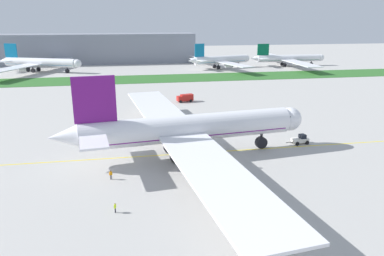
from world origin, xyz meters
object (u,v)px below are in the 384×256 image
object	(u,v)px
service_truck_fuel_bowser	(185,98)
parked_airliner_far_left	(39,63)
ground_crew_marshaller_front	(115,207)
ground_crew_wingwalker_port	(111,174)
parked_airliner_far_centre	(220,60)
parked_airliner_far_right	(287,58)
service_truck_baggage_loader	(163,115)
airliner_foreground	(186,129)
pushback_tug	(300,140)

from	to	relation	value
service_truck_fuel_bowser	parked_airliner_far_left	bearing A→B (deg)	127.70
ground_crew_marshaller_front	parked_airliner_far_left	xyz separation A→B (m)	(-42.56, 156.17, 3.99)
ground_crew_wingwalker_port	service_truck_fuel_bowser	bearing A→B (deg)	68.97
ground_crew_marshaller_front	service_truck_fuel_bowser	size ratio (longest dim) A/B	0.27
parked_airliner_far_centre	parked_airliner_far_right	size ratio (longest dim) A/B	0.83
ground_crew_marshaller_front	parked_airliner_far_left	size ratio (longest dim) A/B	0.02
service_truck_baggage_loader	ground_crew_wingwalker_port	bearing A→B (deg)	-108.99
service_truck_baggage_loader	parked_airliner_far_left	bearing A→B (deg)	117.45
ground_crew_wingwalker_port	airliner_foreground	bearing A→B (deg)	30.73
service_truck_baggage_loader	parked_airliner_far_right	size ratio (longest dim) A/B	0.07
pushback_tug	parked_airliner_far_centre	distance (m)	128.91
parked_airliner_far_right	pushback_tug	bearing A→B (deg)	-112.67
ground_crew_wingwalker_port	parked_airliner_far_left	distance (m)	149.88
parked_airliner_far_right	parked_airliner_far_centre	bearing A→B (deg)	-175.00
service_truck_fuel_bowser	parked_airliner_far_left	world-z (taller)	parked_airliner_far_left
parked_airliner_far_right	service_truck_fuel_bowser	bearing A→B (deg)	-131.58
service_truck_fuel_bowser	parked_airliner_far_right	distance (m)	112.40
airliner_foreground	pushback_tug	bearing A→B (deg)	7.00
airliner_foreground	ground_crew_wingwalker_port	size ratio (longest dim) A/B	49.61
ground_crew_wingwalker_port	parked_airliner_far_right	size ratio (longest dim) A/B	0.02
parked_airliner_far_right	service_truck_baggage_loader	bearing A→B (deg)	-128.60
airliner_foreground	service_truck_baggage_loader	size ratio (longest dim) A/B	16.71
parked_airliner_far_centre	parked_airliner_far_right	xyz separation A→B (m)	(42.23, 3.70, -0.35)
ground_crew_marshaller_front	parked_airliner_far_right	xyz separation A→B (m)	(96.70, 156.51, 3.49)
airliner_foreground	parked_airliner_far_right	distance (m)	158.49
pushback_tug	parked_airliner_far_left	xyz separation A→B (m)	(-84.17, 131.56, 3.96)
ground_crew_wingwalker_port	parked_airliner_far_left	world-z (taller)	parked_airliner_far_left
airliner_foreground	parked_airliner_far_centre	world-z (taller)	airliner_foreground
pushback_tug	ground_crew_marshaller_front	xyz separation A→B (m)	(-41.61, -24.61, -0.03)
pushback_tug	parked_airliner_far_right	size ratio (longest dim) A/B	0.08
parked_airliner_far_centre	ground_crew_wingwalker_port	bearing A→B (deg)	-111.54
service_truck_baggage_loader	parked_airliner_far_centre	size ratio (longest dim) A/B	0.08
ground_crew_marshaller_front	service_truck_fuel_bowser	world-z (taller)	service_truck_fuel_bowser
ground_crew_wingwalker_port	parked_airliner_far_right	distance (m)	174.32
ground_crew_wingwalker_port	parked_airliner_far_centre	xyz separation A→B (m)	(55.50, 140.61, 3.75)
ground_crew_wingwalker_port	parked_airliner_far_centre	distance (m)	151.21
pushback_tug	parked_airliner_far_centre	bearing A→B (deg)	84.27
airliner_foreground	service_truck_fuel_bowser	xyz separation A→B (m)	(7.98, 51.23, -4.62)
parked_airliner_far_centre	parked_airliner_far_right	distance (m)	42.39
airliner_foreground	ground_crew_marshaller_front	distance (m)	26.02
parked_airliner_far_left	airliner_foreground	bearing A→B (deg)	-67.21
airliner_foreground	service_truck_fuel_bowser	world-z (taller)	airliner_foreground
pushback_tug	parked_airliner_far_left	size ratio (longest dim) A/B	0.08
airliner_foreground	service_truck_baggage_loader	world-z (taller)	airliner_foreground
parked_airliner_far_left	parked_airliner_far_centre	world-z (taller)	parked_airliner_far_left
ground_crew_marshaller_front	parked_airliner_far_right	bearing A→B (deg)	58.29
pushback_tug	service_truck_fuel_bowser	xyz separation A→B (m)	(-19.48, 47.86, 0.44)
ground_crew_marshaller_front	service_truck_fuel_bowser	xyz separation A→B (m)	(22.13, 72.47, 0.47)
pushback_tug	parked_airliner_far_right	bearing A→B (deg)	67.33
parked_airliner_far_left	parked_airliner_far_right	world-z (taller)	parked_airliner_far_left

